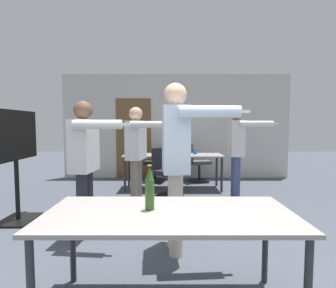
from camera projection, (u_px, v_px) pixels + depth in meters
back_wall at (174, 127)px, 6.78m from camera, size 5.81×0.12×2.66m
conference_table_near at (169, 221)px, 1.91m from camera, size 1.80×0.81×0.74m
conference_table_far at (173, 158)px, 5.60m from camera, size 2.10×0.68×0.74m
tv_screen at (15, 153)px, 3.67m from camera, size 0.44×1.09×1.58m
person_far_watching at (85, 155)px, 3.19m from camera, size 0.75×0.68×1.66m
person_center_tall at (176, 152)px, 2.79m from camera, size 0.85×0.70×1.81m
person_left_plaid at (236, 145)px, 4.73m from camera, size 0.76×0.65×1.68m
person_right_polo at (136, 147)px, 4.32m from camera, size 0.74×0.74×1.67m
office_chair_near_pushed at (157, 164)px, 6.36m from camera, size 0.59×0.53×0.93m
office_chair_side_rolled at (167, 174)px, 5.06m from camera, size 0.69×0.68×0.93m
office_chair_far_left at (196, 164)px, 6.35m from camera, size 0.61×0.56×0.94m
beer_bottle at (149, 189)px, 1.94m from camera, size 0.07×0.07×0.34m
drink_cup at (195, 151)px, 5.66m from camera, size 0.08×0.08×0.12m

